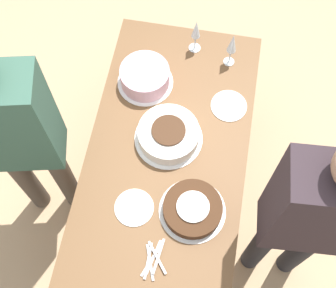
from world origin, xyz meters
name	(u,v)px	position (x,y,z in m)	size (l,w,h in m)	color
ground_plane	(168,194)	(0.00, 0.00, 0.00)	(12.00, 12.00, 0.00)	tan
dining_table	(168,157)	(0.00, 0.00, 0.62)	(1.56, 0.82, 0.73)	brown
cake_center_white	(169,135)	(0.05, 0.01, 0.77)	(0.36, 0.36, 0.10)	white
cake_front_chocolate	(193,209)	(-0.31, -0.18, 0.76)	(0.33, 0.33, 0.08)	white
cake_back_decorated	(145,77)	(0.37, 0.19, 0.78)	(0.31, 0.31, 0.12)	white
wine_glass_near	(196,31)	(0.65, -0.04, 0.88)	(0.07, 0.07, 0.23)	silver
wine_glass_far	(232,44)	(0.59, -0.24, 0.89)	(0.06, 0.06, 0.24)	silver
dessert_plate_left	(134,208)	(-0.34, 0.11, 0.73)	(0.19, 0.19, 0.01)	white
dessert_plate_right	(229,106)	(0.30, -0.28, 0.73)	(0.19, 0.19, 0.01)	white
fork_pile	(153,259)	(-0.57, -0.03, 0.74)	(0.20, 0.12, 0.02)	silver
person_cutting	(312,217)	(-0.32, -0.68, 0.99)	(0.25, 0.41, 1.63)	#232328
person_watching	(16,134)	(-0.16, 0.70, 0.96)	(0.30, 0.44, 1.59)	#4C4238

